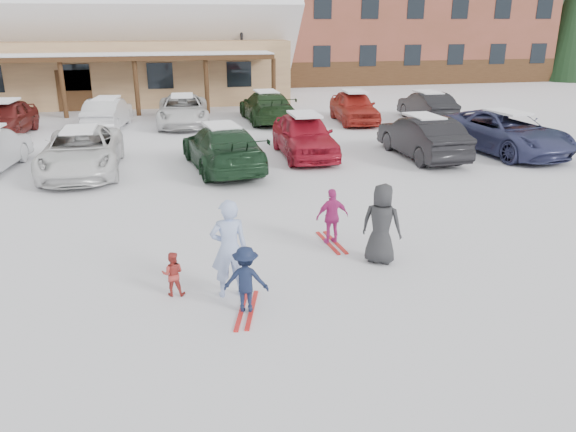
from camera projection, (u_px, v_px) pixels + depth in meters
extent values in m
plane|color=white|center=(283.00, 282.00, 10.92)|extent=(160.00, 160.00, 0.00)
cube|color=tan|center=(51.00, 70.00, 34.44)|extent=(28.00, 10.00, 3.60)
cube|color=#422814|center=(25.00, 58.00, 28.35)|extent=(25.20, 2.60, 0.25)
cube|color=white|center=(42.00, 5.00, 33.19)|extent=(29.12, 9.69, 9.69)
cube|color=brown|center=(382.00, 3.00, 47.03)|extent=(24.00, 14.00, 12.00)
cube|color=brown|center=(196.00, 22.00, 44.57)|extent=(7.00, 12.60, 9.00)
cube|color=#422814|center=(411.00, 73.00, 42.31)|extent=(24.00, 0.10, 1.80)
cylinder|color=black|center=(242.00, 55.00, 33.29)|extent=(0.16, 0.16, 5.48)
cube|color=black|center=(241.00, 4.00, 32.33)|extent=(0.50, 0.25, 0.25)
cylinder|color=black|center=(566.00, 72.00, 45.95)|extent=(0.60, 0.60, 1.32)
cylinder|color=black|center=(255.00, 66.00, 52.49)|extent=(0.60, 0.60, 1.08)
cone|color=black|center=(254.00, 14.00, 50.95)|extent=(3.96, 3.96, 8.10)
cylinder|color=black|center=(512.00, 59.00, 59.62)|extent=(0.60, 0.60, 1.38)
cone|color=black|center=(520.00, 0.00, 57.66)|extent=(5.06, 5.06, 10.35)
imported|color=#9DB2E6|center=(229.00, 249.00, 10.11)|extent=(0.69, 0.47, 1.86)
imported|color=#AF352F|center=(173.00, 274.00, 10.29)|extent=(0.46, 0.38, 0.85)
imported|color=#131D38|center=(246.00, 280.00, 9.65)|extent=(0.87, 0.64, 1.21)
cube|color=red|center=(247.00, 310.00, 9.85)|extent=(0.56, 1.40, 0.03)
imported|color=#C62D83|center=(332.00, 217.00, 12.59)|extent=(0.78, 0.38, 1.29)
cube|color=red|center=(332.00, 242.00, 12.80)|extent=(0.32, 1.41, 0.03)
imported|color=#29292C|center=(382.00, 224.00, 11.55)|extent=(0.99, 0.92, 1.70)
imported|color=white|center=(82.00, 151.00, 18.35)|extent=(2.51, 5.29, 1.46)
imported|color=#193620|center=(223.00, 147.00, 18.82)|extent=(2.76, 5.36, 1.49)
imported|color=#AB182B|center=(304.00, 135.00, 20.56)|extent=(1.85, 4.59, 1.56)
imported|color=black|center=(422.00, 137.00, 20.40)|extent=(1.82, 4.69, 1.52)
imported|color=navy|center=(505.00, 132.00, 21.14)|extent=(3.49, 5.93, 1.55)
imported|color=maroon|center=(6.00, 118.00, 24.12)|extent=(2.14, 4.59, 1.52)
imported|color=silver|center=(108.00, 113.00, 25.78)|extent=(2.01, 4.39, 1.39)
imported|color=silver|center=(183.00, 110.00, 26.57)|extent=(2.52, 5.15, 1.41)
imported|color=#1D371A|center=(266.00, 107.00, 27.44)|extent=(2.27, 5.17, 1.48)
imported|color=#AD2920|center=(354.00, 107.00, 27.28)|extent=(2.05, 4.52, 1.51)
imported|color=black|center=(427.00, 106.00, 27.79)|extent=(1.51, 4.26, 1.40)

